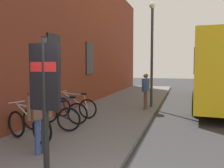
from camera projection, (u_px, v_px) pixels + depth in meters
name	position (u px, v px, depth m)	size (l,w,h in m)	color
ground	(179.00, 125.00, 8.31)	(60.00, 60.00, 0.00)	#2D2D30
sidewalk_pavement	(117.00, 109.00, 11.00)	(24.00, 3.50, 0.12)	slate
station_facade	(83.00, 34.00, 12.26)	(22.00, 0.65, 7.29)	brown
bicycle_nearest_sign	(29.00, 126.00, 6.20)	(0.68, 1.70, 0.97)	black
bicycle_far_end	(52.00, 118.00, 7.12)	(0.51, 1.75, 0.97)	black
bicycle_leaning_wall	(63.00, 112.00, 8.01)	(0.48, 1.77, 0.97)	black
bicycle_beside_lamp	(75.00, 107.00, 8.94)	(0.48, 1.77, 0.97)	black
transit_info_sign	(45.00, 86.00, 3.97)	(0.12, 0.55, 2.40)	black
city_bus	(222.00, 68.00, 12.52)	(10.62, 3.12, 3.35)	yellow
pedestrian_by_facade	(40.00, 110.00, 5.25)	(0.57, 0.40, 1.60)	#334C8C
pedestrian_near_bus	(146.00, 87.00, 10.65)	(0.60, 0.28, 1.58)	brown
street_lamp	(152.00, 45.00, 11.06)	(0.28, 0.28, 4.77)	#333338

